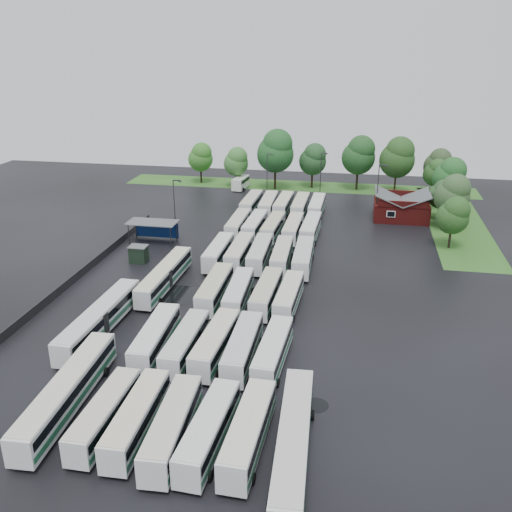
% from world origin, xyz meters
% --- Properties ---
extents(ground, '(160.00, 160.00, 0.00)m').
position_xyz_m(ground, '(0.00, 0.00, 0.00)').
color(ground, black).
rests_on(ground, ground).
extents(brick_building, '(10.07, 8.60, 5.39)m').
position_xyz_m(brick_building, '(24.00, 42.77, 1.87)').
color(brick_building, maroon).
rests_on(brick_building, ground).
extents(wash_shed, '(8.20, 4.20, 3.58)m').
position_xyz_m(wash_shed, '(-17.20, 22.02, 2.99)').
color(wash_shed, '#2D2D30').
rests_on(wash_shed, ground).
extents(utility_hut, '(2.70, 2.20, 2.62)m').
position_xyz_m(utility_hut, '(-16.20, 12.60, 1.32)').
color(utility_hut, black).
rests_on(utility_hut, ground).
extents(grass_strip_north, '(80.00, 10.00, 0.01)m').
position_xyz_m(grass_strip_north, '(2.00, 64.80, 0.01)').
color(grass_strip_north, '#2F621F').
rests_on(grass_strip_north, ground).
extents(grass_strip_east, '(10.00, 50.00, 0.01)m').
position_xyz_m(grass_strip_east, '(34.00, 42.80, 0.01)').
color(grass_strip_east, '#2F621F').
rests_on(grass_strip_east, ground).
extents(west_fence, '(0.10, 50.00, 1.20)m').
position_xyz_m(west_fence, '(-22.20, 8.00, 0.60)').
color(west_fence, '#2D2D30').
rests_on(west_fence, ground).
extents(bus_r0c0, '(2.44, 10.96, 3.05)m').
position_xyz_m(bus_r0c0, '(-4.23, -25.66, 1.67)').
color(bus_r0c0, silver).
rests_on(bus_r0c0, ground).
extents(bus_r0c1, '(2.66, 11.36, 3.15)m').
position_xyz_m(bus_r0c1, '(-1.28, -25.72, 1.73)').
color(bus_r0c1, silver).
rests_on(bus_r0c1, ground).
extents(bus_r0c2, '(3.02, 11.70, 3.23)m').
position_xyz_m(bus_r0c2, '(2.06, -26.35, 1.77)').
color(bus_r0c2, silver).
rests_on(bus_r0c2, ground).
extents(bus_r0c3, '(2.95, 11.41, 3.15)m').
position_xyz_m(bus_r0c3, '(5.13, -26.19, 1.73)').
color(bus_r0c3, silver).
rests_on(bus_r0c3, ground).
extents(bus_r0c4, '(2.80, 11.64, 3.22)m').
position_xyz_m(bus_r0c4, '(8.40, -25.84, 1.77)').
color(bus_r0c4, silver).
rests_on(bus_r0c4, ground).
extents(bus_r1c0, '(2.97, 11.66, 3.22)m').
position_xyz_m(bus_r1c0, '(-4.51, -12.29, 1.77)').
color(bus_r1c0, silver).
rests_on(bus_r1c0, ground).
extents(bus_r1c1, '(2.44, 11.08, 3.08)m').
position_xyz_m(bus_r1c1, '(-1.04, -12.65, 1.69)').
color(bus_r1c1, silver).
rests_on(bus_r1c1, ground).
extents(bus_r1c2, '(2.94, 11.59, 3.20)m').
position_xyz_m(bus_r1c2, '(2.13, -12.24, 1.76)').
color(bus_r1c2, silver).
rests_on(bus_r1c2, ground).
extents(bus_r1c3, '(2.57, 11.53, 3.20)m').
position_xyz_m(bus_r1c3, '(5.13, -12.53, 1.76)').
color(bus_r1c3, silver).
rests_on(bus_r1c3, ground).
extents(bus_r1c4, '(2.82, 11.34, 3.13)m').
position_xyz_m(bus_r1c4, '(8.35, -12.72, 1.72)').
color(bus_r1c4, silver).
rests_on(bus_r1c4, ground).
extents(bus_r2c1, '(2.59, 11.62, 3.23)m').
position_xyz_m(bus_r2c1, '(-1.39, 1.26, 1.77)').
color(bus_r2c1, silver).
rests_on(bus_r2c1, ground).
extents(bus_r2c2, '(2.77, 11.12, 3.07)m').
position_xyz_m(bus_r2c2, '(1.80, 0.88, 1.69)').
color(bus_r2c2, silver).
rests_on(bus_r2c2, ground).
extents(bus_r2c3, '(2.64, 11.33, 3.14)m').
position_xyz_m(bus_r2c3, '(5.32, 1.30, 1.73)').
color(bus_r2c3, silver).
rests_on(bus_r2c3, ground).
extents(bus_r2c4, '(2.68, 11.05, 3.06)m').
position_xyz_m(bus_r2c4, '(8.22, 0.96, 1.68)').
color(bus_r2c4, silver).
rests_on(bus_r2c4, ground).
extents(bus_r3c0, '(2.40, 11.24, 3.13)m').
position_xyz_m(bus_r3c0, '(-4.25, 14.59, 1.72)').
color(bus_r3c0, silver).
rests_on(bus_r3c0, ground).
extents(bus_r3c1, '(2.44, 11.38, 3.17)m').
position_xyz_m(bus_r3c1, '(-1.11, 15.09, 1.74)').
color(bus_r3c1, silver).
rests_on(bus_r3c1, ground).
extents(bus_r3c2, '(2.74, 11.56, 3.20)m').
position_xyz_m(bus_r3c2, '(2.02, 15.03, 1.76)').
color(bus_r3c2, silver).
rests_on(bus_r3c2, ground).
extents(bus_r3c3, '(2.74, 11.28, 3.12)m').
position_xyz_m(bus_r3c3, '(5.37, 14.77, 1.72)').
color(bus_r3c3, silver).
rests_on(bus_r3c3, ground).
extents(bus_r3c4, '(2.80, 11.67, 3.23)m').
position_xyz_m(bus_r3c4, '(8.56, 14.63, 1.78)').
color(bus_r3c4, silver).
rests_on(bus_r3c4, ground).
extents(bus_r4c0, '(2.43, 11.31, 3.15)m').
position_xyz_m(bus_r4c0, '(-4.22, 28.46, 1.73)').
color(bus_r4c0, silver).
rests_on(bus_r4c0, ground).
extents(bus_r4c1, '(2.70, 11.32, 3.13)m').
position_xyz_m(bus_r4c1, '(-1.24, 28.46, 1.72)').
color(bus_r4c1, silver).
rests_on(bus_r4c1, ground).
extents(bus_r4c2, '(2.78, 11.16, 3.08)m').
position_xyz_m(bus_r4c2, '(1.96, 28.10, 1.70)').
color(bus_r4c2, silver).
rests_on(bus_r4c2, ground).
extents(bus_r4c3, '(2.49, 11.20, 3.11)m').
position_xyz_m(bus_r4c3, '(5.39, 28.08, 1.71)').
color(bus_r4c3, silver).
rests_on(bus_r4c3, ground).
extents(bus_r4c4, '(2.75, 11.60, 3.21)m').
position_xyz_m(bus_r4c4, '(8.38, 28.43, 1.77)').
color(bus_r4c4, silver).
rests_on(bus_r4c4, ground).
extents(bus_r5c0, '(2.63, 11.47, 3.18)m').
position_xyz_m(bus_r5c0, '(-4.51, 42.12, 1.75)').
color(bus_r5c0, silver).
rests_on(bus_r5c0, ground).
extents(bus_r5c1, '(2.72, 11.55, 3.20)m').
position_xyz_m(bus_r5c1, '(-1.11, 41.87, 1.76)').
color(bus_r5c1, silver).
rests_on(bus_r5c1, ground).
extents(bus_r5c2, '(2.70, 11.44, 3.17)m').
position_xyz_m(bus_r5c2, '(1.82, 42.21, 1.74)').
color(bus_r5c2, silver).
rests_on(bus_r5c2, ground).
extents(bus_r5c3, '(2.54, 11.51, 3.20)m').
position_xyz_m(bus_r5c3, '(5.11, 41.89, 1.76)').
color(bus_r5c3, silver).
rests_on(bus_r5c3, ground).
extents(bus_r5c4, '(2.53, 11.33, 3.15)m').
position_xyz_m(bus_r5c4, '(8.27, 42.06, 1.73)').
color(bus_r5c4, silver).
rests_on(bus_r5c4, ground).
extents(artic_bus_west_a, '(3.16, 17.49, 3.23)m').
position_xyz_m(artic_bus_west_a, '(-8.95, -23.26, 1.79)').
color(artic_bus_west_a, silver).
rests_on(artic_bus_west_a, ground).
extents(artic_bus_west_b, '(2.66, 16.55, 3.06)m').
position_xyz_m(artic_bus_west_b, '(-9.22, 4.44, 1.70)').
color(artic_bus_west_b, silver).
rests_on(artic_bus_west_b, ground).
extents(artic_bus_west_c, '(2.93, 17.45, 3.23)m').
position_xyz_m(artic_bus_west_c, '(-12.26, -9.32, 1.79)').
color(artic_bus_west_c, silver).
rests_on(artic_bus_west_c, ground).
extents(artic_bus_east, '(3.31, 17.33, 3.20)m').
position_xyz_m(artic_bus_east, '(12.16, -26.43, 1.77)').
color(artic_bus_east, silver).
rests_on(artic_bus_east, ground).
extents(minibus, '(2.98, 6.45, 2.73)m').
position_xyz_m(minibus, '(-10.34, 59.49, 1.51)').
color(minibus, white).
rests_on(minibus, ground).
extents(tree_north_0, '(5.73, 5.73, 9.49)m').
position_xyz_m(tree_north_0, '(-20.62, 63.76, 6.10)').
color(tree_north_0, black).
rests_on(tree_north_0, ground).
extents(tree_north_1, '(5.57, 5.57, 9.23)m').
position_xyz_m(tree_north_1, '(-11.59, 61.16, 5.94)').
color(tree_north_1, black).
rests_on(tree_north_1, ground).
extents(tree_north_2, '(8.18, 8.18, 13.54)m').
position_xyz_m(tree_north_2, '(-2.54, 60.77, 8.72)').
color(tree_north_2, black).
rests_on(tree_north_2, ground).
extents(tree_north_3, '(6.13, 6.13, 10.15)m').
position_xyz_m(tree_north_3, '(5.48, 63.97, 6.53)').
color(tree_north_3, '#302113').
rests_on(tree_north_3, ground).
extents(tree_north_4, '(7.37, 7.37, 12.20)m').
position_xyz_m(tree_north_4, '(15.58, 63.87, 7.85)').
color(tree_north_4, black).
rests_on(tree_north_4, ground).
extents(tree_north_5, '(7.55, 7.55, 12.51)m').
position_xyz_m(tree_north_5, '(23.79, 61.74, 8.05)').
color(tree_north_5, '#342317').
rests_on(tree_north_5, ground).
extents(tree_north_6, '(5.95, 5.95, 9.85)m').
position_xyz_m(tree_north_6, '(32.58, 64.32, 6.34)').
color(tree_north_6, '#332310').
rests_on(tree_north_6, ground).
extents(tree_east_0, '(5.23, 5.23, 8.66)m').
position_xyz_m(tree_east_0, '(31.11, 27.78, 5.57)').
color(tree_east_0, black).
rests_on(tree_east_0, ground).
extents(tree_east_1, '(6.15, 6.15, 10.19)m').
position_xyz_m(tree_east_1, '(32.18, 37.48, 6.55)').
color(tree_east_1, '#3B2714').
rests_on(tree_east_1, ground).
extents(tree_east_2, '(4.65, 4.65, 7.71)m').
position_xyz_m(tree_east_2, '(31.10, 43.65, 4.95)').
color(tree_east_2, black).
rests_on(tree_east_2, ground).
extents(tree_east_3, '(6.37, 6.37, 10.55)m').
position_xyz_m(tree_east_3, '(33.34, 50.91, 6.78)').
color(tree_east_3, '#34261A').
rests_on(tree_east_3, ground).
extents(tree_east_4, '(5.02, 5.01, 8.30)m').
position_xyz_m(tree_east_4, '(31.80, 60.48, 5.34)').
color(tree_east_4, black).
rests_on(tree_east_4, ground).
extents(lamp_post_ne, '(1.63, 0.32, 10.61)m').
position_xyz_m(lamp_post_ne, '(19.47, 40.57, 6.16)').
color(lamp_post_ne, '#2D2D30').
rests_on(lamp_post_ne, ground).
extents(lamp_post_nw, '(1.55, 0.30, 10.05)m').
position_xyz_m(lamp_post_nw, '(-14.17, 24.79, 5.84)').
color(lamp_post_nw, '#2D2D30').
rests_on(lamp_post_nw, ground).
extents(lamp_post_back_w, '(1.42, 0.28, 9.22)m').
position_xyz_m(lamp_post_back_w, '(-3.36, 54.51, 5.36)').
color(lamp_post_back_w, '#2D2D30').
rests_on(lamp_post_back_w, ground).
extents(lamp_post_back_e, '(1.48, 0.29, 9.60)m').
position_xyz_m(lamp_post_back_e, '(7.93, 55.68, 5.57)').
color(lamp_post_back_e, '#2D2D30').
rests_on(lamp_post_back_e, ground).
extents(puddle_0, '(5.43, 5.43, 0.01)m').
position_xyz_m(puddle_0, '(-0.61, -19.38, 0.00)').
color(puddle_0, black).
rests_on(puddle_0, ground).
extents(puddle_1, '(2.76, 2.76, 0.01)m').
position_xyz_m(puddle_1, '(6.87, -19.64, 0.00)').
color(puddle_1, black).
rests_on(puddle_1, ground).
extents(puddle_2, '(6.50, 6.50, 0.01)m').
position_xyz_m(puddle_2, '(-6.88, 2.14, 0.00)').
color(puddle_2, black).
rests_on(puddle_2, ground).
extents(puddle_3, '(3.89, 3.89, 0.01)m').
position_xyz_m(puddle_3, '(4.97, -0.26, 0.00)').
color(puddle_3, black).
rests_on(puddle_3, ground).
extents(puddle_4, '(2.45, 2.45, 0.01)m').
position_xyz_m(puddle_4, '(13.32, -18.73, 0.00)').
color(puddle_4, black).
rests_on(puddle_4, ground).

